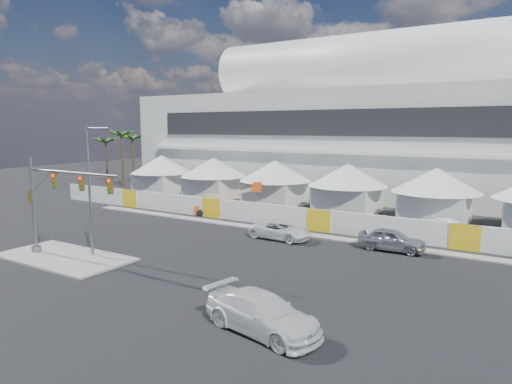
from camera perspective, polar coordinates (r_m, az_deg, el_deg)
The scene contains 14 objects.
ground at distance 33.05m, azimuth -12.42°, elevation -8.39°, with size 160.00×160.00×0.00m, color black.
median_island at distance 35.61m, azimuth -22.85°, elevation -7.52°, with size 10.00×5.00×0.15m, color gray.
far_curb at distance 36.32m, azimuth 27.37°, elevation -7.52°, with size 80.00×1.20×0.12m, color gray.
stadium at distance 65.48m, azimuth 20.08°, elevation 7.79°, with size 80.00×24.80×21.98m.
tent_row at distance 51.77m, azimuth 6.73°, elevation 1.26°, with size 53.40×8.40×5.40m.
hoarding_fence at distance 41.32m, azimuth 7.97°, elevation -3.52°, with size 70.00×0.25×2.00m, color white.
palm_cluster at distance 76.32m, azimuth -15.18°, elevation 6.05°, with size 10.60×10.60×8.55m.
sedan_silver at distance 36.13m, azimuth 16.60°, elevation -5.73°, with size 4.99×2.01×1.70m, color #ACABB0.
pickup_curb at distance 38.26m, azimuth 3.03°, elevation -4.80°, with size 5.32×2.45×1.48m, color silver.
pickup_near at distance 21.50m, azimuth 0.80°, elevation -14.93°, with size 6.01×2.44×1.74m, color silver.
lot_car_a at distance 43.44m, azimuth 22.87°, elevation -3.99°, with size 3.96×1.38×1.30m, color white.
traffic_mast at distance 35.32m, azimuth -24.34°, elevation -1.12°, with size 9.43×0.68×6.99m.
streetlight_median at distance 34.00m, azimuth -19.89°, elevation 1.19°, with size 2.56×0.26×9.26m.
boom_lift at distance 48.35m, azimuth -4.78°, elevation -1.81°, with size 7.35×2.95×3.59m.
Camera 1 is at (22.30, -22.55, 9.30)m, focal length 32.00 mm.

